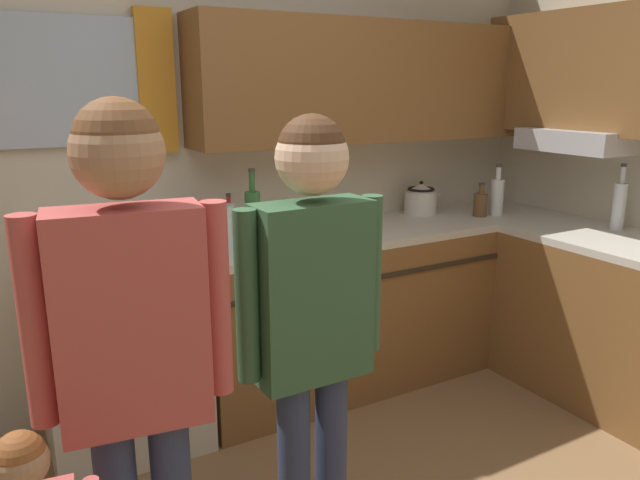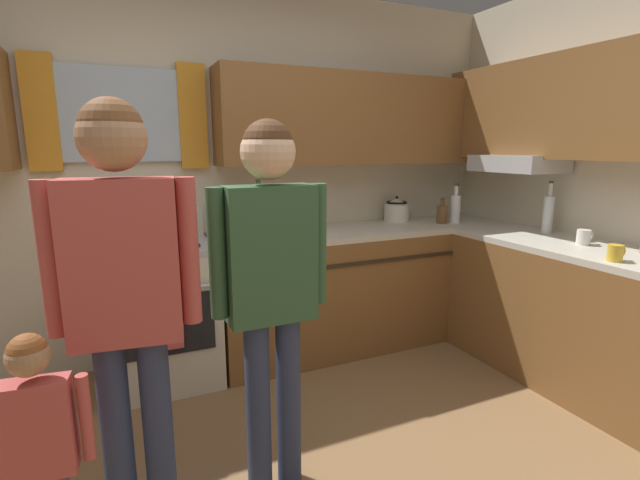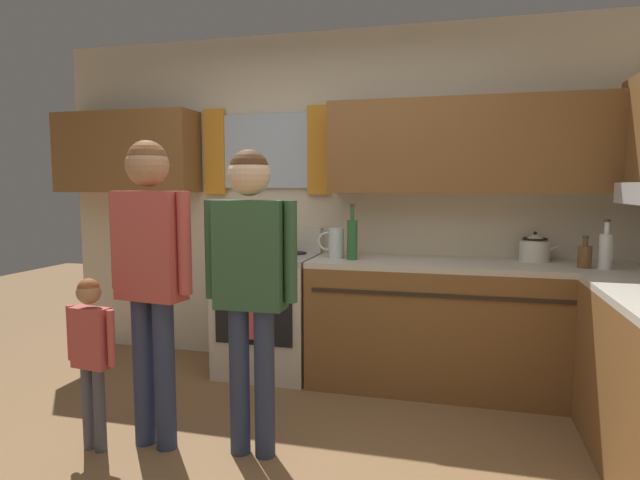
# 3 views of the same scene
# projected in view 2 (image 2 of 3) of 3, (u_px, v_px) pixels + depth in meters

# --- Properties ---
(back_wall_unit) EXTENTS (4.60, 0.42, 2.60)m
(back_wall_unit) POSITION_uv_depth(u_px,v_px,m) (215.00, 154.00, 3.16)
(back_wall_unit) COLOR beige
(back_wall_unit) RESTS_ON ground
(kitchen_counter_run) EXTENTS (2.34, 2.09, 0.90)m
(kitchen_counter_run) POSITION_uv_depth(u_px,v_px,m) (435.00, 294.00, 3.32)
(kitchen_counter_run) COLOR brown
(kitchen_counter_run) RESTS_ON ground
(stove_oven) EXTENTS (0.70, 0.67, 1.10)m
(stove_oven) POSITION_uv_depth(u_px,v_px,m) (159.00, 311.00, 2.92)
(stove_oven) COLOR beige
(stove_oven) RESTS_ON ground
(bottle_tall_clear) EXTENTS (0.07, 0.07, 0.37)m
(bottle_tall_clear) POSITION_uv_depth(u_px,v_px,m) (548.00, 213.00, 3.21)
(bottle_tall_clear) COLOR silver
(bottle_tall_clear) RESTS_ON kitchen_counter_run
(bottle_milk_white) EXTENTS (0.08, 0.08, 0.31)m
(bottle_milk_white) POSITION_uv_depth(u_px,v_px,m) (455.00, 208.00, 3.65)
(bottle_milk_white) COLOR white
(bottle_milk_white) RESTS_ON kitchen_counter_run
(bottle_sauce_red) EXTENTS (0.06, 0.06, 0.25)m
(bottle_sauce_red) POSITION_uv_depth(u_px,v_px,m) (245.00, 221.00, 3.18)
(bottle_sauce_red) COLOR red
(bottle_sauce_red) RESTS_ON kitchen_counter_run
(bottle_wine_green) EXTENTS (0.08, 0.08, 0.39)m
(bottle_wine_green) POSITION_uv_depth(u_px,v_px,m) (259.00, 216.00, 3.01)
(bottle_wine_green) COLOR #2D6633
(bottle_wine_green) RESTS_ON kitchen_counter_run
(bottle_squat_brown) EXTENTS (0.08, 0.08, 0.21)m
(bottle_squat_brown) POSITION_uv_depth(u_px,v_px,m) (442.00, 214.00, 3.63)
(bottle_squat_brown) COLOR brown
(bottle_squat_brown) RESTS_ON kitchen_counter_run
(mug_mustard_yellow) EXTENTS (0.12, 0.08, 0.09)m
(mug_mustard_yellow) POSITION_uv_depth(u_px,v_px,m) (616.00, 253.00, 2.42)
(mug_mustard_yellow) COLOR gold
(mug_mustard_yellow) RESTS_ON kitchen_counter_run
(mug_ceramic_white) EXTENTS (0.13, 0.08, 0.09)m
(mug_ceramic_white) POSITION_uv_depth(u_px,v_px,m) (584.00, 237.00, 2.84)
(mug_ceramic_white) COLOR white
(mug_ceramic_white) RESTS_ON kitchen_counter_run
(stovetop_kettle) EXTENTS (0.27, 0.20, 0.21)m
(stovetop_kettle) POSITION_uv_depth(u_px,v_px,m) (397.00, 210.00, 3.74)
(stovetop_kettle) COLOR silver
(stovetop_kettle) RESTS_ON kitchen_counter_run
(water_pitcher) EXTENTS (0.19, 0.11, 0.22)m
(water_pitcher) POSITION_uv_depth(u_px,v_px,m) (237.00, 222.00, 3.01)
(water_pitcher) COLOR silver
(water_pitcher) RESTS_ON kitchen_counter_run
(adult_holding_child) EXTENTS (0.51, 0.22, 1.66)m
(adult_holding_child) POSITION_uv_depth(u_px,v_px,m) (124.00, 279.00, 1.60)
(adult_holding_child) COLOR #2D3856
(adult_holding_child) RESTS_ON ground
(adult_in_plaid) EXTENTS (0.50, 0.22, 1.60)m
(adult_in_plaid) POSITION_uv_depth(u_px,v_px,m) (271.00, 268.00, 1.87)
(adult_in_plaid) COLOR #2D3856
(adult_in_plaid) RESTS_ON ground
(small_child) EXTENTS (0.32, 0.13, 0.94)m
(small_child) POSITION_uv_depth(u_px,v_px,m) (39.00, 438.00, 1.46)
(small_child) COLOR #4C4C56
(small_child) RESTS_ON ground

